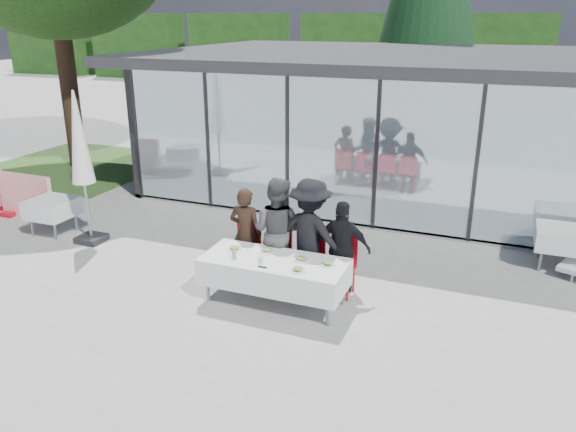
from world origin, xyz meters
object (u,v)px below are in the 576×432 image
(diner_b, at_px, (277,231))
(market_umbrella, at_px, (80,147))
(diner_chair_d, at_px, (342,262))
(spare_table_right, at_px, (561,238))
(diner_chair_a, at_px, (247,247))
(plate_b, at_px, (267,250))
(plate_extra, at_px, (298,270))
(juice_bottle, at_px, (234,255))
(dining_table, at_px, (274,272))
(folded_eyeglasses, at_px, (262,267))
(plate_d, at_px, (328,264))
(diner_a, at_px, (246,233))
(diner_chair_b, at_px, (277,252))
(plate_c, at_px, (301,259))
(diner_d, at_px, (342,248))
(plate_a, at_px, (235,248))
(diner_c, at_px, (310,235))
(diner_chair_c, at_px, (310,257))
(spare_table_left, at_px, (52,208))

(diner_b, distance_m, market_umbrella, 4.29)
(diner_chair_d, xyz_separation_m, spare_table_right, (3.35, 2.38, 0.02))
(diner_chair_a, relative_size, plate_b, 4.04)
(plate_extra, distance_m, juice_bottle, 1.07)
(plate_b, bearing_deg, dining_table, -45.64)
(plate_b, distance_m, folded_eyeglasses, 0.59)
(plate_d, relative_size, juice_bottle, 1.72)
(diner_a, xyz_separation_m, plate_d, (1.67, -0.63, -0.02))
(diner_chair_d, bearing_deg, diner_chair_b, 180.00)
(plate_b, bearing_deg, plate_c, -10.03)
(diner_d, bearing_deg, diner_a, -2.97)
(diner_chair_b, xyz_separation_m, market_umbrella, (-4.16, 0.24, 1.40))
(diner_d, distance_m, plate_a, 1.72)
(diner_chair_a, xyz_separation_m, plate_c, (1.23, -0.63, 0.24))
(diner_chair_a, distance_m, diner_c, 1.23)
(dining_table, relative_size, folded_eyeglasses, 16.14)
(diner_chair_b, relative_size, folded_eyeglasses, 6.96)
(diner_chair_b, bearing_deg, diner_chair_a, 180.00)
(juice_bottle, bearing_deg, plate_a, 116.09)
(diner_chair_c, xyz_separation_m, diner_chair_d, (0.54, 0.00, 0.00))
(plate_b, xyz_separation_m, folded_eyeglasses, (0.17, -0.56, -0.02))
(plate_b, bearing_deg, diner_a, 140.64)
(diner_chair_a, bearing_deg, plate_extra, -37.34)
(plate_d, distance_m, market_umbrella, 5.46)
(diner_chair_c, xyz_separation_m, juice_bottle, (-0.91, -0.96, 0.28))
(diner_chair_c, bearing_deg, diner_c, -90.00)
(diner_b, bearing_deg, juice_bottle, 75.06)
(spare_table_left, bearing_deg, diner_chair_b, -3.50)
(diner_b, relative_size, juice_bottle, 13.12)
(plate_b, distance_m, spare_table_right, 5.31)
(diner_chair_d, height_order, plate_d, diner_chair_d)
(plate_d, bearing_deg, diner_a, 159.47)
(diner_d, relative_size, spare_table_left, 1.82)
(juice_bottle, distance_m, spare_table_left, 5.02)
(folded_eyeglasses, bearing_deg, spare_table_right, 39.11)
(plate_extra, relative_size, spare_table_right, 0.28)
(dining_table, xyz_separation_m, spare_table_left, (-5.43, 1.07, 0.02))
(diner_b, relative_size, diner_chair_c, 1.89)
(plate_b, bearing_deg, plate_a, -166.36)
(diner_chair_b, distance_m, plate_d, 1.30)
(diner_a, height_order, diner_chair_a, diner_a)
(plate_b, bearing_deg, market_umbrella, 169.72)
(plate_extra, height_order, market_umbrella, market_umbrella)
(diner_a, distance_m, plate_d, 1.79)
(diner_d, distance_m, plate_b, 1.20)
(diner_b, xyz_separation_m, diner_chair_b, (0.00, 0.02, -0.38))
(dining_table, distance_m, juice_bottle, 0.68)
(dining_table, distance_m, spare_table_left, 5.53)
(folded_eyeglasses, bearing_deg, spare_table_left, 165.37)
(diner_chair_c, bearing_deg, dining_table, -113.68)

